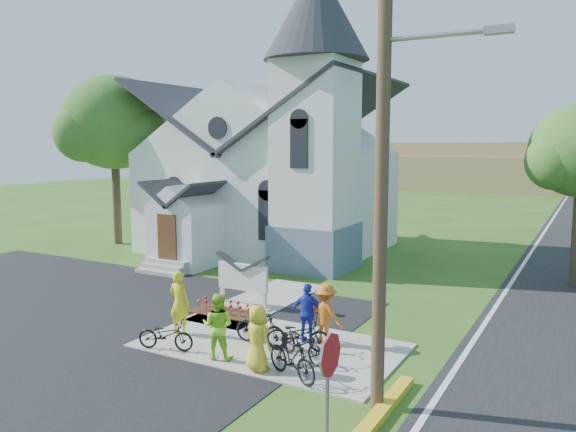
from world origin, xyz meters
The scene contains 19 objects.
ground centered at (0.00, 0.00, 0.00)m, with size 120.00×120.00×0.00m, color #315518.
sidewalk centered at (1.50, 0.50, 0.03)m, with size 7.00×4.00×0.05m, color #9B978C.
church centered at (-5.48, 12.48, 5.25)m, with size 12.35×12.00×13.00m.
church_sign centered at (-1.20, 3.20, 1.03)m, with size 2.20×0.40×1.70m.
flower_bed centered at (-1.20, 2.30, 0.04)m, with size 2.60×1.10×0.07m, color #3C1C10.
utility_pole centered at (5.36, -1.50, 5.40)m, with size 3.45×0.28×10.00m.
stop_sign centered at (5.43, -4.20, 1.78)m, with size 0.11×0.76×2.48m.
tree_lot_corner centered at (-14.00, 10.00, 6.60)m, with size 5.60×5.60×9.15m.
distant_hills centered at (3.36, 56.33, 2.17)m, with size 61.00×10.00×5.60m.
cyclist_0 centered at (-1.23, -0.03, 0.98)m, with size 0.68×0.45×1.86m, color yellow.
bike_0 centered at (-0.73, -1.20, 0.46)m, with size 0.54×1.56×0.82m, color black.
cyclist_1 centered at (0.84, -1.01, 0.91)m, with size 0.83×0.65×1.71m, color #95E32A.
bike_1 centered at (1.27, 0.33, 0.54)m, with size 0.46×1.63×0.98m, color black.
cyclist_2 centered at (2.32, 1.14, 0.88)m, with size 0.97×0.40×1.66m, color #242DB4.
bike_2 centered at (2.75, -0.04, 0.49)m, with size 0.59×1.69×0.89m, color black.
cyclist_3 centered at (2.79, 1.27, 0.89)m, with size 1.09×0.62×1.68m, color #D36317.
bike_3 centered at (3.10, -1.20, 0.57)m, with size 0.49×1.73×1.04m, color black.
cyclist_4 centered at (2.14, -1.17, 0.86)m, with size 0.79×0.52×1.62m, color gold.
bike_4 centered at (2.39, 0.44, 0.50)m, with size 0.60×1.72×0.90m, color black.
Camera 1 is at (9.10, -12.19, 5.52)m, focal length 35.00 mm.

